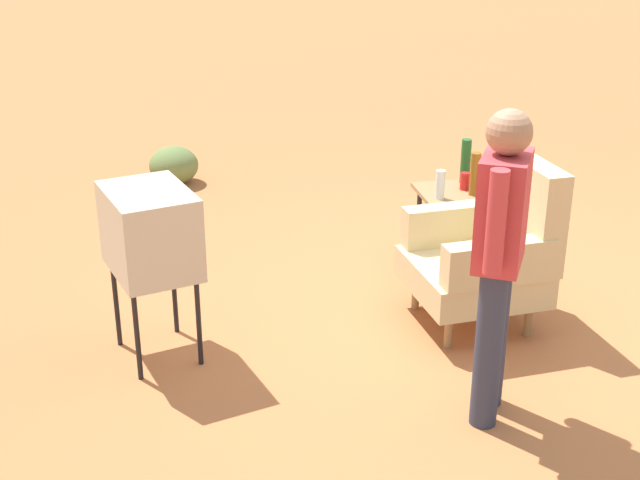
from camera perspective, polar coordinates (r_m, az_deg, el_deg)
ground_plane at (r=5.68m, az=9.46°, el=-5.00°), size 60.00×60.00×0.00m
armchair at (r=5.46m, az=11.13°, el=-0.54°), size 0.84×0.85×1.06m
side_table at (r=6.13m, az=9.22°, el=2.35°), size 0.56×0.56×0.60m
tv_on_stand at (r=4.94m, az=-11.13°, el=0.51°), size 0.70×0.59×1.03m
person_standing at (r=4.31m, az=11.75°, el=-0.62°), size 0.51×0.37×1.64m
bottle_tall_amber at (r=6.03m, az=10.20°, el=4.31°), size 0.07×0.07×0.30m
bottle_wine_green at (r=6.27m, az=9.59°, el=5.16°), size 0.07×0.07×0.32m
soda_can_red at (r=6.15m, az=9.54°, el=3.85°), size 0.07×0.07×0.12m
bottle_short_clear at (r=5.93m, az=7.96°, el=3.65°), size 0.06×0.06×0.20m
flower_vase at (r=5.94m, az=11.29°, el=3.95°), size 0.15×0.10×0.27m
shrub_mid at (r=8.13m, az=-9.63°, el=4.89°), size 0.45×0.45×0.35m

